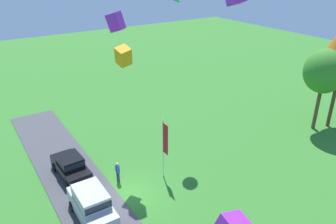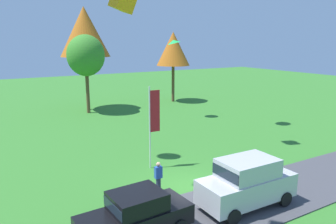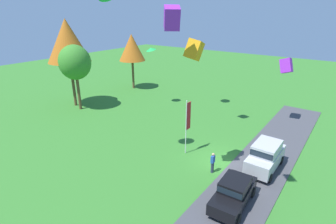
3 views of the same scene
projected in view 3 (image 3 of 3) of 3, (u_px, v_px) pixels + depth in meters
name	position (u px, v px, depth m)	size (l,w,h in m)	color
ground_plane	(223.00, 163.00, 22.03)	(120.00, 120.00, 0.00)	#337528
pavement_strip	(255.00, 174.00, 20.50)	(36.00, 4.40, 0.06)	#424247
car_sedan_by_flagpole	(234.00, 192.00, 16.91)	(4.49, 2.13, 1.84)	black
car_suv_near_entrance	(266.00, 155.00, 20.71)	(4.62, 2.08, 2.28)	#B7B7BC
person_watching_sky	(213.00, 163.00, 20.45)	(0.36, 0.24, 1.71)	#2D334C
tree_far_left	(75.00, 63.00, 31.99)	(3.89, 3.89, 8.21)	brown
tree_far_right	(67.00, 41.00, 32.44)	(5.28, 5.28, 11.15)	brown
tree_center_back	(132.00, 48.00, 41.00)	(4.10, 4.10, 8.65)	brown
flag_banner	(188.00, 120.00, 22.59)	(0.71, 0.08, 4.98)	silver
kite_box_low_drifter	(172.00, 18.00, 15.51)	(0.91, 0.91, 1.28)	purple
kite_delta_near_flag	(151.00, 49.00, 32.80)	(1.26, 1.26, 0.32)	green
kite_box_over_trees	(286.00, 66.00, 27.68)	(1.04, 1.04, 1.46)	purple
kite_box_topmost	(194.00, 50.00, 17.44)	(0.88, 0.88, 1.24)	orange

